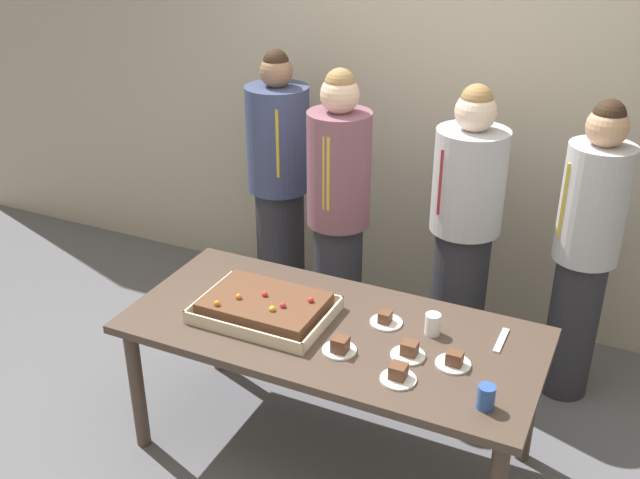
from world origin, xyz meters
TOP-DOWN VIEW (x-y plane):
  - ground_plane at (0.00, 0.00)m, footprint 12.00×12.00m
  - interior_back_panel at (0.00, 1.60)m, footprint 8.00×0.12m
  - party_table at (0.00, 0.00)m, footprint 1.89×0.87m
  - sheet_cake at (-0.32, -0.04)m, footprint 0.61×0.44m
  - plated_slice_near_left at (0.58, -0.05)m, footprint 0.15×0.15m
  - plated_slice_near_right at (0.21, 0.13)m, footprint 0.15×0.15m
  - plated_slice_far_left at (0.41, -0.24)m, footprint 0.15×0.15m
  - plated_slice_far_right at (0.11, -0.16)m, footprint 0.15×0.15m
  - plated_slice_center_front at (0.39, -0.06)m, footprint 0.15×0.15m
  - drink_cup_nearest at (0.43, 0.14)m, footprint 0.07×0.07m
  - drink_cup_middle at (0.77, -0.26)m, footprint 0.07×0.07m
  - cake_server_utensil at (0.72, 0.22)m, footprint 0.03×0.20m
  - person_serving_front at (0.33, 0.99)m, footprint 0.38×0.38m
  - person_green_shirt_behind at (-0.85, 1.10)m, footprint 0.38×0.38m
  - person_striped_tie_right at (-0.34, 0.83)m, footprint 0.35×0.35m
  - person_far_right_suit at (0.95, 1.00)m, footprint 0.32×0.32m

SIDE VIEW (x-z plane):
  - ground_plane at x=0.00m, z-range 0.00..0.00m
  - party_table at x=0.00m, z-range 0.28..1.00m
  - cake_server_utensil at x=0.72m, z-range 0.72..0.73m
  - plated_slice_near_right at x=0.21m, z-range 0.71..0.77m
  - plated_slice_near_left at x=0.58m, z-range 0.71..0.78m
  - plated_slice_center_front at x=0.39m, z-range 0.71..0.78m
  - plated_slice_far_left at x=0.41m, z-range 0.71..0.78m
  - plated_slice_far_right at x=0.11m, z-range 0.71..0.78m
  - sheet_cake at x=-0.32m, z-range 0.71..0.82m
  - drink_cup_nearest at x=0.43m, z-range 0.72..0.82m
  - drink_cup_middle at x=0.77m, z-range 0.72..0.82m
  - person_serving_front at x=0.33m, z-range 0.02..1.66m
  - person_far_right_suit at x=0.95m, z-range 0.03..1.67m
  - person_green_shirt_behind at x=-0.85m, z-range 0.02..1.71m
  - person_striped_tie_right at x=-0.34m, z-range 0.03..1.72m
  - interior_back_panel at x=0.00m, z-range 0.00..3.00m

